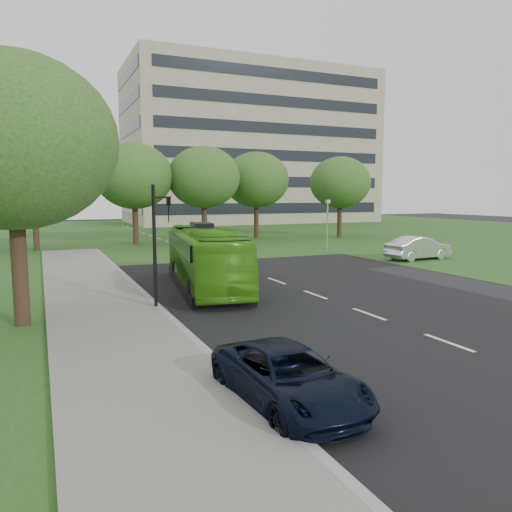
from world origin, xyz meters
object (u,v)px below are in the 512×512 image
at_px(tree_park_c, 204,177).
at_px(camera_pole, 327,218).
at_px(tree_side_near, 12,142).
at_px(traffic_light, 158,237).
at_px(tree_park_b, 134,176).
at_px(suv, 288,376).
at_px(tree_park_a, 33,181).
at_px(office_building, 250,147).
at_px(tree_park_e, 340,183).
at_px(sedan, 418,248).
at_px(tree_park_d, 256,180).
at_px(bus, 205,258).

relative_size(tree_park_c, camera_pole, 2.20).
xyz_separation_m(tree_side_near, traffic_light, (4.89, 0.54, -3.35)).
height_order(tree_park_b, suv, tree_park_b).
bearing_deg(tree_park_a, suv, -81.80).
relative_size(tree_park_a, tree_side_near, 0.90).
bearing_deg(tree_park_c, tree_park_b, 173.89).
bearing_deg(office_building, camera_pole, -104.99).
xyz_separation_m(office_building, suv, (-28.46, -69.96, -11.89)).
bearing_deg(tree_park_e, tree_park_a, -177.79).
bearing_deg(suv, sedan, 39.46).
height_order(tree_park_c, traffic_light, tree_park_c).
height_order(tree_park_c, sedan, tree_park_c).
xyz_separation_m(tree_park_a, camera_pole, (21.54, -9.64, -2.96)).
xyz_separation_m(tree_park_e, camera_pole, (-8.15, -10.78, -3.14)).
bearing_deg(tree_park_c, tree_park_d, 20.07).
relative_size(office_building, traffic_light, 8.21).
distance_m(tree_side_near, suv, 12.27).
xyz_separation_m(tree_side_near, camera_pole, (21.94, 15.85, -3.56)).
relative_size(bus, sedan, 2.11).
xyz_separation_m(tree_park_d, camera_pole, (0.49, -13.20, -3.38)).
xyz_separation_m(tree_park_c, tree_park_e, (15.02, -0.09, -0.34)).
height_order(tree_park_b, bus, tree_park_b).
relative_size(tree_park_d, sedan, 1.80).
height_order(sedan, traffic_light, traffic_light).
relative_size(tree_park_e, traffic_light, 1.75).
relative_size(tree_park_e, camera_pole, 2.07).
height_order(tree_park_c, camera_pole, tree_park_c).
height_order(tree_park_a, bus, tree_park_a).
relative_size(bus, traffic_light, 2.14).
relative_size(tree_park_c, bus, 0.86).
height_order(tree_park_c, tree_side_near, tree_side_near).
bearing_deg(tree_park_c, tree_side_near, -119.42).
bearing_deg(sedan, suv, 126.72).
height_order(office_building, tree_park_a, office_building).
relative_size(suv, camera_pole, 1.07).
bearing_deg(tree_park_b, tree_park_a, -167.07).
bearing_deg(traffic_light, tree_side_near, -177.37).
bearing_deg(tree_park_b, tree_park_d, 7.39).
relative_size(tree_park_a, sedan, 1.67).
relative_size(tree_park_b, sedan, 1.85).
bearing_deg(tree_side_near, tree_park_b, 72.35).
relative_size(tree_park_b, tree_side_near, 1.00).
relative_size(sedan, suv, 1.12).
xyz_separation_m(tree_park_b, camera_pole, (13.22, -11.55, -3.51)).
xyz_separation_m(office_building, bus, (-25.95, -56.32, -11.04)).
distance_m(tree_park_c, bus, 24.10).
height_order(tree_park_a, traffic_light, tree_park_a).
distance_m(tree_side_near, sedan, 26.82).
height_order(office_building, suv, office_building).
height_order(bus, sedan, bus).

